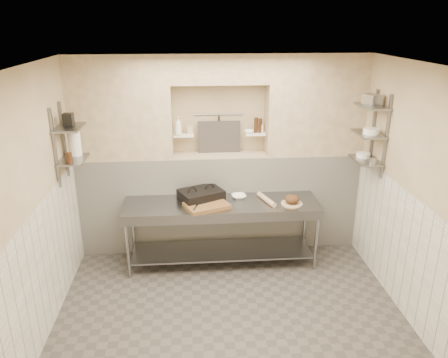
{
  "coord_description": "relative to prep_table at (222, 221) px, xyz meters",
  "views": [
    {
      "loc": [
        -0.41,
        -4.15,
        3.2
      ],
      "look_at": [
        -0.01,
        0.9,
        1.35
      ],
      "focal_mm": 35.0,
      "sensor_mm": 36.0,
      "label": 1
    }
  ],
  "objects": [
    {
      "name": "backwall_pillar_left",
      "position": [
        -1.31,
        0.57,
        1.46
      ],
      "size": [
        1.35,
        0.4,
        1.4
      ],
      "primitive_type": "cube",
      "color": "#CBB68D",
      "rests_on": "backwall_lower"
    },
    {
      "name": "wall_front",
      "position": [
        0.01,
        -3.18,
        0.76
      ],
      "size": [
        4.0,
        0.1,
        2.8
      ],
      "primitive_type": "cube",
      "color": "#CBB68D",
      "rests_on": "ground"
    },
    {
      "name": "wall_shelf_left_lower",
      "position": [
        -1.83,
        -0.13,
        0.96
      ],
      "size": [
        0.3,
        0.5,
        0.02
      ],
      "primitive_type": "cube",
      "color": "slate",
      "rests_on": "wall_left"
    },
    {
      "name": "wall_right",
      "position": [
        2.06,
        -1.18,
        0.76
      ],
      "size": [
        0.1,
        3.9,
        2.8
      ],
      "primitive_type": "cube",
      "color": "#CBB68D",
      "rests_on": "ground"
    },
    {
      "name": "wall_shelf_right_lower",
      "position": [
        1.85,
        -0.13,
        0.86
      ],
      "size": [
        0.3,
        0.5,
        0.02
      ],
      "primitive_type": "cube",
      "color": "slate",
      "rests_on": "wall_right"
    },
    {
      "name": "alcove_shelf_right",
      "position": [
        0.51,
        0.57,
        1.06
      ],
      "size": [
        0.28,
        0.16,
        0.02
      ],
      "primitive_type": "cube",
      "color": "white",
      "rests_on": "backwall_lower"
    },
    {
      "name": "bowl_alcove",
      "position": [
        0.42,
        0.56,
        1.09
      ],
      "size": [
        0.15,
        0.15,
        0.04
      ],
      "primitive_type": "imported",
      "rotation": [
        0.0,
        0.0,
        0.15
      ],
      "color": "white",
      "rests_on": "alcove_shelf_right"
    },
    {
      "name": "rolling_pin",
      "position": [
        0.6,
        0.01,
        0.29
      ],
      "size": [
        0.2,
        0.43,
        0.07
      ],
      "primitive_type": "cylinder",
      "rotation": [
        1.57,
        0.0,
        0.33
      ],
      "color": "tan",
      "rests_on": "prep_table"
    },
    {
      "name": "condiment_c",
      "position": [
        0.6,
        0.59,
        1.13
      ],
      "size": [
        0.06,
        0.06,
        0.11
      ],
      "primitive_type": "cylinder",
      "color": "white",
      "rests_on": "alcove_shelf_right"
    },
    {
      "name": "shelf_rail_right_a",
      "position": [
        1.99,
        0.07,
        1.21
      ],
      "size": [
        0.03,
        0.03,
        1.05
      ],
      "primitive_type": "cube",
      "color": "slate",
      "rests_on": "wall_right"
    },
    {
      "name": "basket_right",
      "position": [
        1.85,
        -0.11,
        1.64
      ],
      "size": [
        0.22,
        0.25,
        0.13
      ],
      "primitive_type": "cube",
      "rotation": [
        0.0,
        0.0,
        0.32
      ],
      "color": "gray",
      "rests_on": "wall_shelf_right_upper"
    },
    {
      "name": "utensil_rail",
      "position": [
        0.01,
        0.74,
        1.31
      ],
      "size": [
        0.7,
        0.02,
        0.02
      ],
      "primitive_type": "cylinder",
      "rotation": [
        0.0,
        1.57,
        0.0
      ],
      "color": "gray",
      "rests_on": "wall_back"
    },
    {
      "name": "wall_shelf_right_upper",
      "position": [
        1.85,
        -0.13,
        1.56
      ],
      "size": [
        0.3,
        0.5,
        0.03
      ],
      "primitive_type": "cube",
      "color": "slate",
      "rests_on": "wall_right"
    },
    {
      "name": "bottle_soap",
      "position": [
        -0.55,
        0.52,
        1.2
      ],
      "size": [
        0.13,
        0.13,
        0.26
      ],
      "primitive_type": "imported",
      "rotation": [
        0.0,
        0.0,
        0.3
      ],
      "color": "white",
      "rests_on": "alcove_shelf_left"
    },
    {
      "name": "bowl_right",
      "position": [
        1.85,
        -0.03,
        0.9
      ],
      "size": [
        0.18,
        0.18,
        0.05
      ],
      "primitive_type": "cylinder",
      "color": "white",
      "rests_on": "wall_shelf_right_lower"
    },
    {
      "name": "splash_panel",
      "position": [
        0.01,
        0.67,
        1.0
      ],
      "size": [
        0.6,
        0.08,
        0.45
      ],
      "primitive_type": "cube",
      "rotation": [
        -0.14,
        0.0,
        0.0
      ],
      "color": "#383330",
      "rests_on": "alcove_sill"
    },
    {
      "name": "canister_right",
      "position": [
        1.85,
        -0.34,
        0.92
      ],
      "size": [
        0.1,
        0.1,
        0.1
      ],
      "primitive_type": "cylinder",
      "color": "gray",
      "rests_on": "wall_shelf_right_lower"
    },
    {
      "name": "mixing_bowl",
      "position": [
        0.25,
        0.17,
        0.28
      ],
      "size": [
        0.22,
        0.22,
        0.05
      ],
      "primitive_type": "imported",
      "rotation": [
        0.0,
        0.0,
        0.13
      ],
      "color": "white",
      "rests_on": "prep_table"
    },
    {
      "name": "box_left_upper",
      "position": [
        -1.83,
        -0.13,
        1.45
      ],
      "size": [
        0.12,
        0.12,
        0.16
      ],
      "primitive_type": "cube",
      "rotation": [
        0.0,
        0.0,
        -0.04
      ],
      "color": "black",
      "rests_on": "wall_shelf_left_upper"
    },
    {
      "name": "wainscot_right",
      "position": [
        2.0,
        -1.18,
        0.06
      ],
      "size": [
        0.02,
        3.9,
        1.4
      ],
      "primitive_type": "cube",
      "color": "white",
      "rests_on": "floor"
    },
    {
      "name": "wall_left",
      "position": [
        -2.04,
        -1.18,
        0.76
      ],
      "size": [
        0.1,
        3.9,
        2.8
      ],
      "primitive_type": "cube",
      "color": "#CBB68D",
      "rests_on": "ground"
    },
    {
      "name": "wall_back",
      "position": [
        0.01,
        0.82,
        0.76
      ],
      "size": [
        4.0,
        0.1,
        2.8
      ],
      "primitive_type": "cube",
      "color": "#CBB68D",
      "rests_on": "ground"
    },
    {
      "name": "jar_alcove",
      "position": [
        -0.39,
        0.6,
        1.13
      ],
      "size": [
        0.08,
        0.08,
        0.11
      ],
      "primitive_type": "cube",
      "color": "#CBB68D",
      "rests_on": "alcove_shelf_left"
    },
    {
      "name": "prep_table",
      "position": [
        0.0,
        0.0,
        0.0
      ],
      "size": [
        2.6,
        0.7,
        0.9
      ],
      "color": "gray",
      "rests_on": "floor"
    },
    {
      "name": "condiment_a",
      "position": [
        0.58,
        0.58,
        1.17
      ],
      "size": [
        0.05,
        0.05,
        0.2
      ],
      "primitive_type": "cylinder",
      "color": "black",
      "rests_on": "alcove_shelf_right"
    },
    {
      "name": "bowl_right_mid",
      "position": [
        1.85,
        -0.19,
        1.26
      ],
      "size": [
        0.2,
        0.2,
        0.07
      ],
      "primitive_type": "cylinder",
      "color": "white",
      "rests_on": "wall_shelf_right_mid"
    },
    {
      "name": "hanging_steel",
      "position": [
        0.01,
        0.72,
        1.14
      ],
      "size": [
        0.02,
        0.02,
        0.3
      ],
      "primitive_type": "cylinder",
      "color": "black",
      "rests_on": "utensil_rail"
    },
    {
      "name": "backwall_header",
      "position": [
        0.01,
        0.57,
        1.96
      ],
      "size": [
        1.3,
        0.4,
        0.4
      ],
      "primitive_type": "cube",
      "color": "#CBB68D",
      "rests_on": "backwall_lower"
    },
    {
      "name": "panini_press",
      "position": [
        -0.27,
        0.12,
        0.33
      ],
      "size": [
        0.67,
        0.59,
        0.15
      ],
      "rotation": [
        0.0,
        0.0,
        0.43
      ],
      "color": "black",
      "rests_on": "prep_table"
    },
    {
      "name": "wall_shelf_left_upper",
      "position": [
        -1.83,
        -0.13,
        1.36
      ],
      "size": [
        0.3,
        0.5,
        0.03
      ],
      "primitive_type": "cube",
      "color": "slate",
      "rests_on": "wall_left"
    },
    {
      "name": "jug_left",
      "position": [
        -1.83,
        0.01,
        1.12
      ],
      "size": [
        0.15,
        0.15,
        0.31
      ],
      "primitive_type": "cylinder",
      "color": "white",
      "rests_on": "wall_shelf_left_lower"
    },
    {
      "name": "alcove_shelf_left",
      "position": [
        -0.49,
        0.57,
        1.06
      ],
      "size": [
        0.28,
        0.16,
        0.02
      ],
      "primitive_type": "cube",
      "color": "white",
      "rests_on": "backwall_lower"
    },
    {
      "name": "tongs",
      "position": [
        -0.34,
        -0.2,
        0.31
      ],
      "size": [
        0.1,
        0.26,
        0.02
      ],
      "primitive_type": "cylinder",
      "rotation": [
        1.57,
        0.0,
        -0.3
      ],
      "color": "gray",
      "rests_on": "cutting_board"
    },
    {
      "name": "wainscot_left",
      "position": [
        -1.98,
        -1.18,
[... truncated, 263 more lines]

